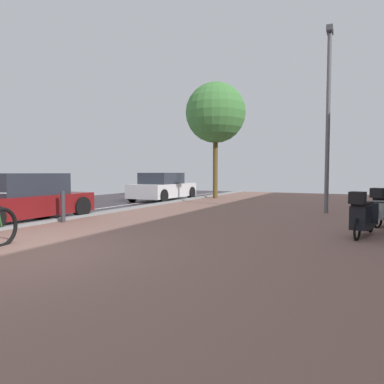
# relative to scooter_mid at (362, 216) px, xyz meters

# --- Properties ---
(ground) EXTENTS (21.00, 40.00, 0.13)m
(ground) POSITION_rel_scooter_mid_xyz_m (-3.85, -4.25, -0.47)
(ground) COLOR #2A1F24
(scooter_mid) EXTENTS (0.71, 1.67, 1.00)m
(scooter_mid) POSITION_rel_scooter_mid_xyz_m (0.00, 0.00, 0.00)
(scooter_mid) COLOR black
(scooter_mid) RESTS_ON ground
(parked_car_near) EXTENTS (1.90, 3.90, 1.34)m
(parked_car_near) POSITION_rel_scooter_mid_xyz_m (-8.54, -1.46, 0.18)
(parked_car_near) COLOR maroon
(parked_car_near) RESTS_ON ground
(parked_car_far) EXTENTS (1.87, 3.91, 1.35)m
(parked_car_far) POSITION_rel_scooter_mid_xyz_m (-8.75, 6.62, 0.19)
(parked_car_far) COLOR silver
(parked_car_far) RESTS_ON ground
(lamp_post) EXTENTS (0.20, 0.52, 6.13)m
(lamp_post) POSITION_rel_scooter_mid_xyz_m (-1.04, 4.39, 2.94)
(lamp_post) COLOR slate
(lamp_post) RESTS_ON ground
(street_tree) EXTENTS (3.15, 3.15, 6.09)m
(street_tree) POSITION_rel_scooter_mid_xyz_m (-6.93, 8.99, 4.04)
(street_tree) COLOR brown
(street_tree) RESTS_ON ground
(bollard_far) EXTENTS (0.12, 0.12, 0.85)m
(bollard_far) POSITION_rel_scooter_mid_xyz_m (-7.33, -1.12, -0.02)
(bollard_far) COLOR #38383D
(bollard_far) RESTS_ON ground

